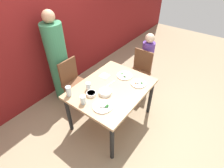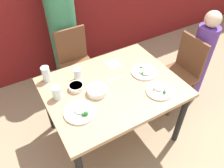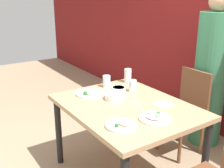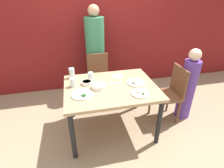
% 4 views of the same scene
% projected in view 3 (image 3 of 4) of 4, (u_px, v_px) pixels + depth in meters
% --- Properties ---
extents(dining_table, '(1.23, 0.96, 0.74)m').
position_uv_depth(dining_table, '(126.00, 113.00, 2.47)').
color(dining_table, tan).
rests_on(dining_table, ground_plane).
extents(chair_adult_spot, '(0.40, 0.40, 0.90)m').
position_uv_depth(chair_adult_spot, '(186.00, 109.00, 2.98)').
color(chair_adult_spot, brown).
rests_on(chair_adult_spot, ground_plane).
extents(person_adult, '(0.35, 0.35, 1.68)m').
position_uv_depth(person_adult, '(210.00, 78.00, 3.07)').
color(person_adult, '#387F56').
rests_on(person_adult, ground_plane).
extents(bowl_curry, '(0.18, 0.18, 0.05)m').
position_uv_depth(bowl_curry, '(115.00, 96.00, 2.56)').
color(bowl_curry, white).
rests_on(bowl_curry, dining_table).
extents(plate_rice_adult, '(0.23, 0.23, 0.05)m').
position_uv_depth(plate_rice_adult, '(122.00, 125.00, 2.05)').
color(plate_rice_adult, white).
rests_on(plate_rice_adult, dining_table).
extents(plate_rice_child, '(0.25, 0.25, 0.06)m').
position_uv_depth(plate_rice_child, '(155.00, 117.00, 2.16)').
color(plate_rice_child, white).
rests_on(plate_rice_child, dining_table).
extents(plate_noodles, '(0.27, 0.27, 0.06)m').
position_uv_depth(plate_noodles, '(90.00, 93.00, 2.67)').
color(plate_noodles, white).
rests_on(plate_noodles, dining_table).
extents(bowl_rice_small, '(0.14, 0.14, 0.05)m').
position_uv_depth(bowl_rice_small, '(119.00, 89.00, 2.75)').
color(bowl_rice_small, white).
rests_on(bowl_rice_small, dining_table).
extents(glass_water_tall, '(0.08, 0.08, 0.12)m').
position_uv_depth(glass_water_tall, '(107.00, 81.00, 2.87)').
color(glass_water_tall, silver).
rests_on(glass_water_tall, dining_table).
extents(glass_water_short, '(0.07, 0.07, 0.12)m').
position_uv_depth(glass_water_short, '(133.00, 86.00, 2.75)').
color(glass_water_short, silver).
rests_on(glass_water_short, dining_table).
extents(glass_water_center, '(0.08, 0.08, 0.15)m').
position_uv_depth(glass_water_center, '(128.00, 76.00, 3.02)').
color(glass_water_center, silver).
rests_on(glass_water_center, dining_table).
extents(napkin_folded, '(0.14, 0.14, 0.01)m').
position_uv_depth(napkin_folded, '(163.00, 104.00, 2.45)').
color(napkin_folded, white).
rests_on(napkin_folded, dining_table).
extents(fork_steel, '(0.18, 0.04, 0.01)m').
position_uv_depth(fork_steel, '(138.00, 105.00, 2.43)').
color(fork_steel, silver).
rests_on(fork_steel, dining_table).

